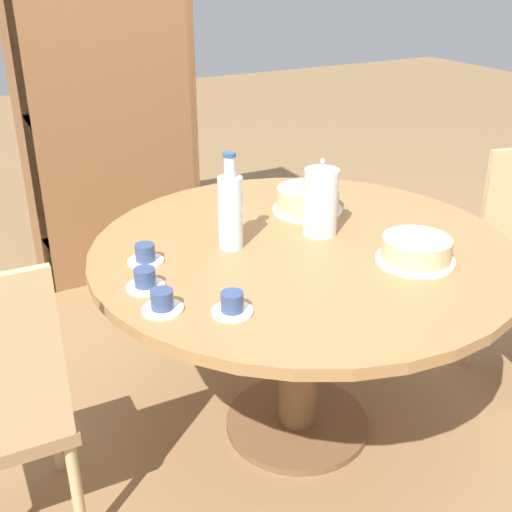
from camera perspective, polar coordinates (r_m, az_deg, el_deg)
ground_plane at (r=2.52m, az=3.65°, el=-14.76°), size 14.00×14.00×0.00m
dining_table at (r=2.18m, az=4.09°, el=-2.32°), size 1.40×1.40×0.75m
bookshelf at (r=3.43m, az=-12.96°, el=12.78°), size 0.88×0.28×1.89m
coffee_pot at (r=2.17m, az=5.78°, el=5.00°), size 0.12×0.12×0.27m
water_bottle at (r=2.05m, az=-2.29°, el=4.12°), size 0.08×0.08×0.32m
cake_main at (r=2.39m, az=4.62°, el=4.98°), size 0.26×0.26×0.09m
cake_second at (r=2.04m, az=14.05°, el=0.48°), size 0.25×0.25×0.08m
cup_a at (r=1.71m, az=-2.13°, el=-4.36°), size 0.11×0.11×0.06m
cup_b at (r=1.86m, az=-9.83°, el=-2.15°), size 0.11×0.11×0.06m
cup_c at (r=2.01m, az=-9.81°, el=0.06°), size 0.11×0.11×0.06m
cup_d at (r=1.74m, az=-8.33°, el=-4.11°), size 0.11×0.11×0.06m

